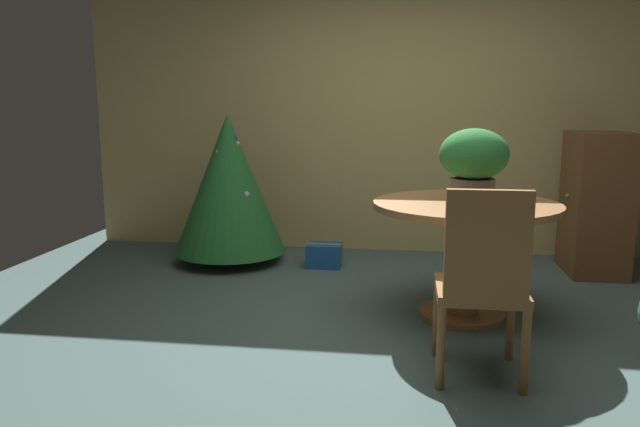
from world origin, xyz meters
TOP-DOWN VIEW (x-y plane):
  - ground_plane at (0.00, 0.00)m, footprint 6.60×6.60m
  - back_wall_panel at (0.00, 2.20)m, footprint 6.00×0.10m
  - round_dining_table at (0.44, 0.33)m, footprint 1.19×1.19m
  - flower_vase at (0.47, 0.29)m, footprint 0.43×0.43m
  - wooden_chair_near at (0.44, -0.62)m, footprint 0.44×0.45m
  - holiday_tree at (-1.47, 1.50)m, footprint 0.97×0.97m
  - gift_box_blue at (-0.62, 1.45)m, footprint 0.30×0.23m
  - wooden_cabinet at (1.61, 1.59)m, footprint 0.46×0.63m

SIDE VIEW (x-z plane):
  - ground_plane at x=0.00m, z-range 0.00..0.00m
  - gift_box_blue at x=-0.62m, z-range 0.00..0.20m
  - wooden_chair_near at x=0.44m, z-range 0.04..1.04m
  - round_dining_table at x=0.44m, z-range 0.16..0.93m
  - wooden_cabinet at x=1.61m, z-range 0.00..1.17m
  - holiday_tree at x=-1.47m, z-range 0.05..1.35m
  - flower_vase at x=0.47m, z-range 0.80..1.27m
  - back_wall_panel at x=0.00m, z-range 0.00..2.60m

